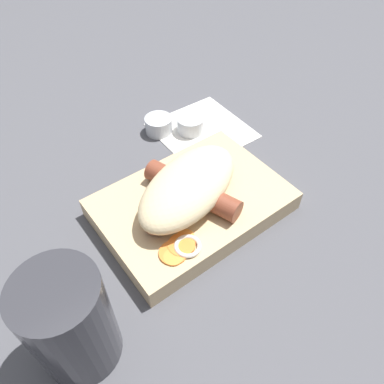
{
  "coord_description": "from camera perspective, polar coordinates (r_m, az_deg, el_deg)",
  "views": [
    {
      "loc": [
        0.2,
        0.26,
        0.4
      ],
      "look_at": [
        0.0,
        0.0,
        0.04
      ],
      "focal_mm": 35.0,
      "sensor_mm": 36.0,
      "label": 1
    }
  ],
  "objects": [
    {
      "name": "food_tray",
      "position": [
        0.5,
        0.0,
        -1.9
      ],
      "size": [
        0.24,
        0.17,
        0.03
      ],
      "color": "tan",
      "rests_on": "ground_plane"
    },
    {
      "name": "condiment_cup_far",
      "position": [
        0.64,
        -5.09,
        10.03
      ],
      "size": [
        0.05,
        0.05,
        0.03
      ],
      "color": "silver",
      "rests_on": "ground_plane"
    },
    {
      "name": "condiment_cup_near",
      "position": [
        0.63,
        -0.24,
        10.11
      ],
      "size": [
        0.05,
        0.05,
        0.03
      ],
      "color": "silver",
      "rests_on": "ground_plane"
    },
    {
      "name": "pickled_veggies",
      "position": [
        0.44,
        -1.58,
        -8.45
      ],
      "size": [
        0.06,
        0.05,
        0.01
      ],
      "color": "orange",
      "rests_on": "food_tray"
    },
    {
      "name": "bread_roll",
      "position": [
        0.47,
        -0.52,
        0.85
      ],
      "size": [
        0.19,
        0.14,
        0.05
      ],
      "color": "beige",
      "rests_on": "food_tray"
    },
    {
      "name": "napkin",
      "position": [
        0.64,
        1.52,
        9.42
      ],
      "size": [
        0.15,
        0.15,
        0.0
      ],
      "color": "white",
      "rests_on": "ground_plane"
    },
    {
      "name": "drink_glass",
      "position": [
        0.38,
        -18.04,
        -18.45
      ],
      "size": [
        0.08,
        0.08,
        0.13
      ],
      "color": "#333338",
      "rests_on": "ground_plane"
    },
    {
      "name": "ground_plane",
      "position": [
        0.52,
        0.0,
        -2.96
      ],
      "size": [
        3.0,
        3.0,
        0.0
      ],
      "primitive_type": "plane",
      "color": "#4C4C51"
    },
    {
      "name": "sausage",
      "position": [
        0.48,
        -0.76,
        0.48
      ],
      "size": [
        0.16,
        0.14,
        0.03
      ],
      "color": "brown",
      "rests_on": "food_tray"
    }
  ]
}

